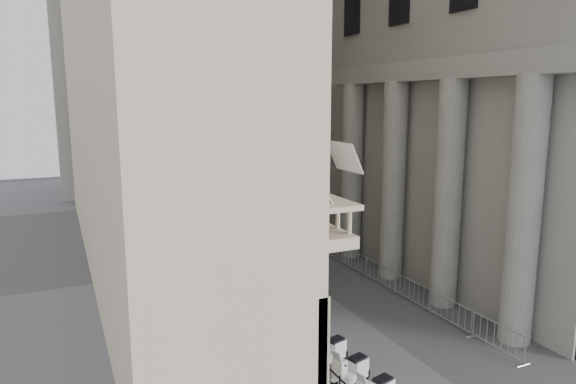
# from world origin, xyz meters

# --- Properties ---
(far_building) EXTENTS (22.00, 10.00, 30.00)m
(far_building) POSITION_xyz_m (0.00, 48.00, 15.00)
(far_building) COLOR beige
(far_building) RESTS_ON ground
(iron_fence) EXTENTS (0.30, 28.00, 1.40)m
(iron_fence) POSITION_xyz_m (-4.30, 18.00, 0.00)
(iron_fence) COLOR black
(iron_fence) RESTS_ON ground
(blue_awning) EXTENTS (1.60, 3.00, 3.00)m
(blue_awning) POSITION_xyz_m (4.15, 26.00, 0.00)
(blue_awning) COLOR navy
(blue_awning) RESTS_ON ground
(scooter_2) EXTENTS (1.50, 0.89, 1.50)m
(scooter_2) POSITION_xyz_m (-3.19, 7.10, 0.00)
(scooter_2) COLOR white
(scooter_2) RESTS_ON ground
(scooter_3) EXTENTS (1.50, 0.89, 1.50)m
(scooter_3) POSITION_xyz_m (-3.19, 8.50, 0.00)
(scooter_3) COLOR white
(scooter_3) RESTS_ON ground
(scooter_4) EXTENTS (1.50, 0.89, 1.50)m
(scooter_4) POSITION_xyz_m (-3.19, 9.90, 0.00)
(scooter_4) COLOR white
(scooter_4) RESTS_ON ground
(scooter_5) EXTENTS (1.50, 0.89, 1.50)m
(scooter_5) POSITION_xyz_m (-3.19, 11.29, 0.00)
(scooter_5) COLOR white
(scooter_5) RESTS_ON ground
(scooter_6) EXTENTS (1.50, 0.89, 1.50)m
(scooter_6) POSITION_xyz_m (-3.19, 12.69, 0.00)
(scooter_6) COLOR white
(scooter_6) RESTS_ON ground
(scooter_7) EXTENTS (1.50, 0.89, 1.50)m
(scooter_7) POSITION_xyz_m (-3.19, 14.09, 0.00)
(scooter_7) COLOR white
(scooter_7) RESTS_ON ground
(scooter_8) EXTENTS (1.50, 0.89, 1.50)m
(scooter_8) POSITION_xyz_m (-3.19, 15.49, 0.00)
(scooter_8) COLOR white
(scooter_8) RESTS_ON ground
(scooter_9) EXTENTS (1.50, 0.89, 1.50)m
(scooter_9) POSITION_xyz_m (-3.19, 16.88, 0.00)
(scooter_9) COLOR white
(scooter_9) RESTS_ON ground
(scooter_10) EXTENTS (1.50, 0.89, 1.50)m
(scooter_10) POSITION_xyz_m (-3.19, 18.28, 0.00)
(scooter_10) COLOR white
(scooter_10) RESTS_ON ground
(scooter_11) EXTENTS (1.50, 0.89, 1.50)m
(scooter_11) POSITION_xyz_m (-3.19, 19.68, 0.00)
(scooter_11) COLOR white
(scooter_11) RESTS_ON ground
(scooter_12) EXTENTS (1.50, 0.89, 1.50)m
(scooter_12) POSITION_xyz_m (-3.19, 21.08, 0.00)
(scooter_12) COLOR white
(scooter_12) RESTS_ON ground
(scooter_13) EXTENTS (1.50, 0.89, 1.50)m
(scooter_13) POSITION_xyz_m (-3.19, 22.47, 0.00)
(scooter_13) COLOR white
(scooter_13) RESTS_ON ground
(scooter_14) EXTENTS (1.50, 0.89, 1.50)m
(scooter_14) POSITION_xyz_m (-3.19, 23.87, 0.00)
(scooter_14) COLOR white
(scooter_14) RESTS_ON ground
(barrier_0) EXTENTS (0.60, 2.40, 1.10)m
(barrier_0) POSITION_xyz_m (3.01, 5.63, 0.00)
(barrier_0) COLOR #B2B5BA
(barrier_0) RESTS_ON ground
(barrier_1) EXTENTS (0.60, 2.40, 1.10)m
(barrier_1) POSITION_xyz_m (3.01, 8.13, 0.00)
(barrier_1) COLOR #B2B5BA
(barrier_1) RESTS_ON ground
(barrier_2) EXTENTS (0.60, 2.40, 1.10)m
(barrier_2) POSITION_xyz_m (3.01, 10.63, 0.00)
(barrier_2) COLOR #B2B5BA
(barrier_2) RESTS_ON ground
(barrier_3) EXTENTS (0.60, 2.40, 1.10)m
(barrier_3) POSITION_xyz_m (3.01, 13.13, 0.00)
(barrier_3) COLOR #B2B5BA
(barrier_3) RESTS_ON ground
(barrier_4) EXTENTS (0.60, 2.40, 1.10)m
(barrier_4) POSITION_xyz_m (3.01, 15.63, 0.00)
(barrier_4) COLOR #B2B5BA
(barrier_4) RESTS_ON ground
(barrier_5) EXTENTS (0.60, 2.40, 1.10)m
(barrier_5) POSITION_xyz_m (3.01, 18.13, 0.00)
(barrier_5) COLOR #B2B5BA
(barrier_5) RESTS_ON ground
(barrier_6) EXTENTS (0.60, 2.40, 1.10)m
(barrier_6) POSITION_xyz_m (3.01, 20.63, 0.00)
(barrier_6) COLOR #B2B5BA
(barrier_6) RESTS_ON ground
(security_tent) EXTENTS (4.38, 4.38, 3.56)m
(security_tent) POSITION_xyz_m (-3.60, 29.71, 2.97)
(security_tent) COLOR white
(security_tent) RESTS_ON ground
(street_lamp) EXTENTS (2.82, 1.13, 9.02)m
(street_lamp) POSITION_xyz_m (-3.84, 19.91, 5.43)
(street_lamp) COLOR #93969B
(street_lamp) RESTS_ON ground
(info_kiosk) EXTENTS (0.46, 0.99, 2.03)m
(info_kiosk) POSITION_xyz_m (-4.16, 14.09, 1.03)
(info_kiosk) COLOR black
(info_kiosk) RESTS_ON ground
(pedestrian_a) EXTENTS (0.61, 0.41, 1.64)m
(pedestrian_a) POSITION_xyz_m (1.46, 20.14, 0.82)
(pedestrian_a) COLOR black
(pedestrian_a) RESTS_ON ground
(pedestrian_b) EXTENTS (1.04, 0.87, 1.90)m
(pedestrian_b) POSITION_xyz_m (0.77, 31.12, 0.95)
(pedestrian_b) COLOR black
(pedestrian_b) RESTS_ON ground
(pedestrian_c) EXTENTS (0.89, 0.88, 1.56)m
(pedestrian_c) POSITION_xyz_m (0.78, 28.45, 0.78)
(pedestrian_c) COLOR black
(pedestrian_c) RESTS_ON ground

